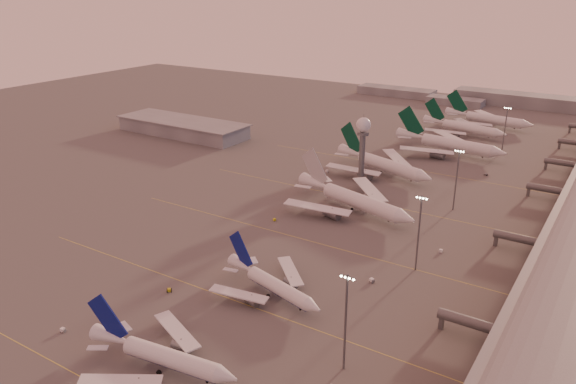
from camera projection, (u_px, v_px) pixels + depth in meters
The scene contains 24 objects.
ground at pixel (163, 298), 160.32m from camera, with size 700.00×700.00×0.00m, color #4F4C4C.
taxiway_markings at pixel (346, 249), 189.42m from camera, with size 180.00×185.25×0.02m.
hangar at pixel (183, 127), 329.56m from camera, with size 82.00×27.00×8.50m.
radar_tower at pixel (363, 137), 245.08m from camera, with size 6.40×6.40×31.10m.
mast_a at pixel (346, 318), 126.32m from camera, with size 3.60×0.56×25.00m.
mast_b at pixel (419, 230), 171.22m from camera, with size 3.60×0.56×25.00m.
mast_c at pixel (457, 177), 217.13m from camera, with size 3.60×0.56×25.00m.
mast_d at pixel (505, 128), 289.14m from camera, with size 3.60×0.56×25.00m.
distant_horizon at pixel (479, 98), 414.16m from camera, with size 165.00×37.50×9.00m.
narrowbody_near at pixel (162, 358), 129.63m from camera, with size 40.97×32.52×16.04m.
narrowbody_mid at pixel (273, 286), 160.48m from camera, with size 37.95×29.89×15.14m.
widebody_white at pixel (354, 203), 219.37m from camera, with size 57.46×45.40×20.77m.
greentail_a at pixel (383, 167), 261.37m from camera, with size 54.86×43.55×20.75m.
greentail_b at pixel (449, 146), 292.64m from camera, with size 60.76×48.79×22.12m.
greentail_c at pixel (464, 129), 328.28m from camera, with size 52.15×41.71×19.15m.
greentail_d at pixel (488, 121), 347.09m from camera, with size 55.83×44.79×20.36m.
gsv_truck_a at pixel (64, 328), 144.32m from camera, with size 5.75×2.90×2.22m.
gsv_catering_a at pixel (332, 383), 123.28m from camera, with size 5.84×3.80×4.42m.
gsv_tug_mid at pixel (169, 290), 163.38m from camera, with size 3.62×3.71×0.93m.
gsv_truck_b at pixel (373, 279), 167.91m from camera, with size 6.56×4.42×2.50m.
gsv_truck_c at pixel (275, 218), 211.48m from camera, with size 4.14×5.16×2.01m.
gsv_catering_b at pixel (442, 247), 186.37m from camera, with size 5.39×3.10×4.16m.
gsv_truck_d at pixel (328, 170), 264.86m from camera, with size 4.53×6.53×2.49m.
gsv_tug_hangar at pixel (486, 175), 260.67m from camera, with size 3.33×2.43×0.86m.
Camera 1 is at (105.11, -98.15, 85.03)m, focal length 35.00 mm.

